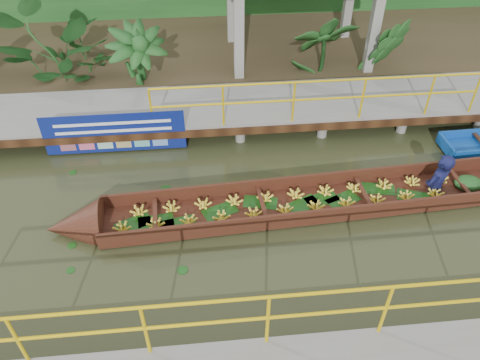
{
  "coord_description": "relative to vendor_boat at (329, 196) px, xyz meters",
  "views": [
    {
      "loc": [
        0.09,
        -6.53,
        6.53
      ],
      "look_at": [
        0.78,
        0.5,
        0.6
      ],
      "focal_mm": 35.0,
      "sensor_mm": 36.0,
      "label": 1
    }
  ],
  "objects": [
    {
      "name": "ground",
      "position": [
        -2.56,
        -0.26,
        -0.24
      ],
      "size": [
        80.0,
        80.0,
        0.0
      ],
      "primitive_type": "plane",
      "color": "#282E17",
      "rests_on": "ground"
    },
    {
      "name": "land_strip",
      "position": [
        -2.56,
        7.24,
        -0.01
      ],
      "size": [
        30.0,
        8.0,
        0.45
      ],
      "primitive_type": "cube",
      "color": "#322919",
      "rests_on": "ground"
    },
    {
      "name": "far_dock",
      "position": [
        -2.54,
        3.17,
        0.24
      ],
      "size": [
        16.0,
        2.06,
        1.66
      ],
      "color": "gray",
      "rests_on": "ground"
    },
    {
      "name": "vendor_boat",
      "position": [
        0.0,
        0.0,
        0.0
      ],
      "size": [
        10.44,
        1.62,
        2.21
      ],
      "rotation": [
        0.0,
        0.0,
        0.06
      ],
      "color": "#36150E",
      "rests_on": "ground"
    },
    {
      "name": "blue_banner",
      "position": [
        -4.44,
        2.22,
        0.32
      ],
      "size": [
        3.18,
        0.04,
        0.99
      ],
      "color": "navy",
      "rests_on": "ground"
    },
    {
      "name": "tropical_plants",
      "position": [
        -4.31,
        5.04,
        1.13
      ],
      "size": [
        14.46,
        1.46,
        1.83
      ],
      "color": "#143E17",
      "rests_on": "ground"
    }
  ]
}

